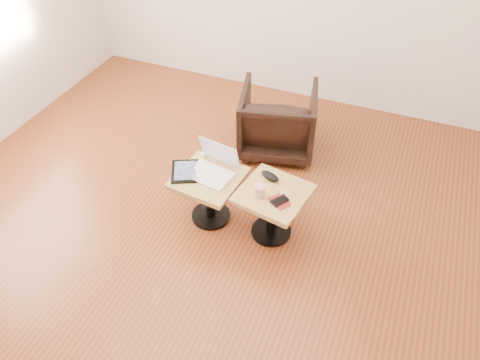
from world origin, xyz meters
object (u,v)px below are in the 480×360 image
at_px(side_table_left, 209,187).
at_px(laptop, 213,168).
at_px(side_table_right, 273,203).
at_px(striped_cup, 260,191).
at_px(armchair, 278,120).

distance_m(side_table_left, laptop, 0.17).
height_order(side_table_right, striped_cup, striped_cup).
bearing_deg(laptop, side_table_left, -91.64).
height_order(striped_cup, armchair, armchair).
bearing_deg(side_table_right, side_table_left, -167.53).
distance_m(laptop, striped_cup, 0.44).
relative_size(side_table_left, armchair, 0.77).
xyz_separation_m(side_table_right, armchair, (-0.32, 1.06, -0.01)).
relative_size(side_table_right, armchair, 0.81).
bearing_deg(side_table_left, striped_cup, -1.06).
bearing_deg(side_table_left, laptop, 84.91).
distance_m(laptop, armchair, 1.06).
bearing_deg(armchair, striped_cup, 87.93).
relative_size(striped_cup, armchair, 0.14).
bearing_deg(striped_cup, side_table_left, 172.71).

